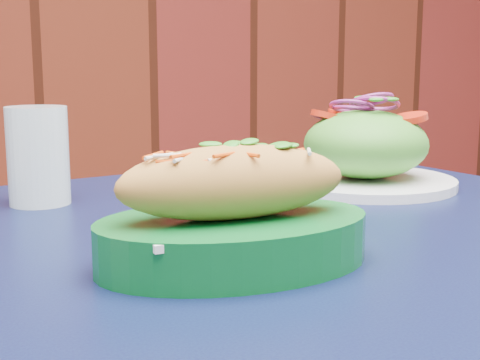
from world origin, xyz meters
name	(u,v)px	position (x,y,z in m)	size (l,w,h in m)	color
cafe_table	(307,311)	(0.36, 1.26, 0.66)	(0.88, 0.88, 0.75)	black
banh_mi_basket	(234,215)	(0.24, 1.18, 0.79)	(0.24, 0.17, 0.11)	#085821
salad_plate	(365,151)	(0.55, 1.42, 0.80)	(0.24, 0.24, 0.12)	white
water_glass	(38,156)	(0.14, 1.50, 0.81)	(0.07, 0.07, 0.11)	silver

